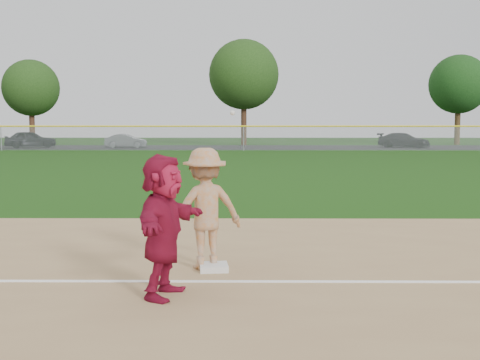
{
  "coord_description": "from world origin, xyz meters",
  "views": [
    {
      "loc": [
        0.08,
        -9.44,
        2.36
      ],
      "look_at": [
        0.0,
        1.5,
        1.3
      ],
      "focal_mm": 45.0,
      "sensor_mm": 36.0,
      "label": 1
    }
  ],
  "objects_px": {
    "first_base": "(214,267)",
    "car_left": "(30,139)",
    "base_runner": "(163,226)",
    "car_mid": "(126,141)",
    "car_right": "(404,140)"
  },
  "relations": [
    {
      "from": "first_base",
      "to": "car_mid",
      "type": "distance_m",
      "value": 46.54
    },
    {
      "from": "car_mid",
      "to": "car_right",
      "type": "relative_size",
      "value": 0.81
    },
    {
      "from": "car_left",
      "to": "car_mid",
      "type": "relative_size",
      "value": 1.2
    },
    {
      "from": "base_runner",
      "to": "first_base",
      "type": "bearing_deg",
      "value": -8.21
    },
    {
      "from": "first_base",
      "to": "car_left",
      "type": "height_order",
      "value": "car_left"
    },
    {
      "from": "car_right",
      "to": "base_runner",
      "type": "bearing_deg",
      "value": -173.83
    },
    {
      "from": "base_runner",
      "to": "car_left",
      "type": "bearing_deg",
      "value": 36.15
    },
    {
      "from": "car_mid",
      "to": "car_right",
      "type": "xyz_separation_m",
      "value": [
        25.34,
        0.22,
        0.05
      ]
    },
    {
      "from": "car_left",
      "to": "first_base",
      "type": "bearing_deg",
      "value": -177.38
    },
    {
      "from": "first_base",
      "to": "car_right",
      "type": "relative_size",
      "value": 0.09
    },
    {
      "from": "car_left",
      "to": "car_mid",
      "type": "xyz_separation_m",
      "value": [
        8.55,
        0.45,
        -0.15
      ]
    },
    {
      "from": "first_base",
      "to": "base_runner",
      "type": "bearing_deg",
      "value": -112.83
    },
    {
      "from": "base_runner",
      "to": "car_mid",
      "type": "relative_size",
      "value": 0.51
    },
    {
      "from": "first_base",
      "to": "car_right",
      "type": "bearing_deg",
      "value": 71.78
    },
    {
      "from": "base_runner",
      "to": "car_mid",
      "type": "bearing_deg",
      "value": 26.37
    }
  ]
}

